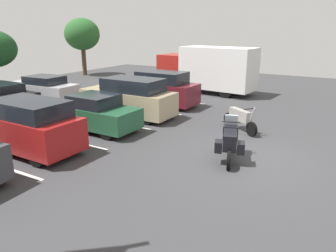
% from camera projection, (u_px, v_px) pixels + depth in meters
% --- Properties ---
extents(ground, '(44.00, 44.00, 0.10)m').
position_uv_depth(ground, '(244.00, 158.00, 11.38)').
color(ground, '#38383A').
extents(motorcycle_touring, '(2.02, 1.16, 1.44)m').
position_uv_depth(motorcycle_touring, '(230.00, 141.00, 11.01)').
color(motorcycle_touring, black).
rests_on(motorcycle_touring, ground).
extents(motorcycle_second, '(1.41, 1.92, 1.24)m').
position_uv_depth(motorcycle_second, '(240.00, 118.00, 14.11)').
color(motorcycle_second, black).
rests_on(motorcycle_second, ground).
extents(parking_stripes, '(17.58, 4.79, 0.01)m').
position_uv_depth(parking_stripes, '(62.00, 139.00, 13.21)').
color(parking_stripes, silver).
rests_on(parking_stripes, ground).
extents(car_red, '(1.85, 4.28, 1.93)m').
position_uv_depth(car_red, '(27.00, 126.00, 11.64)').
color(car_red, maroon).
rests_on(car_red, ground).
extents(car_green, '(1.83, 4.35, 1.58)m').
position_uv_depth(car_green, '(93.00, 113.00, 14.27)').
color(car_green, '#235638').
rests_on(car_green, ground).
extents(car_tan, '(1.85, 4.90, 1.97)m').
position_uv_depth(car_tan, '(129.00, 98.00, 16.34)').
color(car_tan, tan).
rests_on(car_tan, ground).
extents(car_maroon, '(1.86, 4.56, 1.96)m').
position_uv_depth(car_maroon, '(160.00, 89.00, 18.75)').
color(car_maroon, maroon).
rests_on(car_maroon, ground).
extents(car_far_black, '(1.85, 4.75, 1.39)m').
position_uv_depth(car_far_black, '(0.00, 96.00, 18.15)').
color(car_far_black, black).
rests_on(car_far_black, ground).
extents(car_far_silver, '(2.02, 4.91, 1.46)m').
position_uv_depth(car_far_silver, '(42.00, 88.00, 20.57)').
color(car_far_silver, '#B7B7BC').
rests_on(car_far_silver, ground).
extents(box_truck, '(2.89, 7.09, 3.11)m').
position_uv_depth(box_truck, '(208.00, 69.00, 22.37)').
color(box_truck, '#A51E19').
rests_on(box_truck, ground).
extents(tree_rear, '(3.23, 3.23, 5.22)m').
position_uv_depth(tree_rear, '(82.00, 34.00, 30.11)').
color(tree_rear, '#4C3823').
rests_on(tree_rear, ground).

